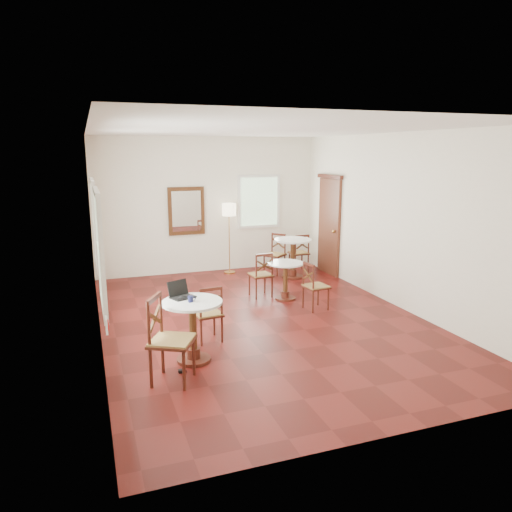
{
  "coord_description": "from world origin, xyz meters",
  "views": [
    {
      "loc": [
        -2.59,
        -6.99,
        2.68
      ],
      "look_at": [
        0.0,
        0.3,
        1.0
      ],
      "focal_mm": 33.86,
      "sensor_mm": 36.0,
      "label": 1
    }
  ],
  "objects_px": {
    "laptop": "(181,293)",
    "water_glass": "(191,297)",
    "floor_lamp": "(229,214)",
    "chair_mid_b": "(315,286)",
    "cafe_table_mid": "(285,277)",
    "chair_back_a": "(299,253)",
    "chair_near_a": "(208,314)",
    "chair_mid_a": "(261,275)",
    "mouse": "(183,297)",
    "chair_near_b": "(170,340)",
    "navy_mug": "(191,299)",
    "chair_back_b": "(275,254)",
    "cafe_table_back": "(293,254)",
    "cafe_table_near": "(193,324)",
    "power_adapter": "(182,371)"
  },
  "relations": [
    {
      "from": "cafe_table_back",
      "to": "cafe_table_mid",
      "type": "bearing_deg",
      "value": -118.56
    },
    {
      "from": "chair_back_a",
      "to": "water_glass",
      "type": "relative_size",
      "value": 9.96
    },
    {
      "from": "chair_near_b",
      "to": "chair_back_a",
      "type": "distance_m",
      "value": 5.78
    },
    {
      "from": "chair_mid_b",
      "to": "mouse",
      "type": "height_order",
      "value": "mouse"
    },
    {
      "from": "chair_near_b",
      "to": "mouse",
      "type": "relative_size",
      "value": 9.9
    },
    {
      "from": "cafe_table_near",
      "to": "chair_back_a",
      "type": "relative_size",
      "value": 0.95
    },
    {
      "from": "chair_mid_a",
      "to": "navy_mug",
      "type": "height_order",
      "value": "navy_mug"
    },
    {
      "from": "cafe_table_near",
      "to": "chair_mid_a",
      "type": "relative_size",
      "value": 0.96
    },
    {
      "from": "chair_back_b",
      "to": "chair_back_a",
      "type": "bearing_deg",
      "value": 55.2
    },
    {
      "from": "chair_back_a",
      "to": "chair_mid_a",
      "type": "bearing_deg",
      "value": 45.33
    },
    {
      "from": "chair_back_a",
      "to": "navy_mug",
      "type": "distance_m",
      "value": 5.24
    },
    {
      "from": "chair_mid_a",
      "to": "chair_back_a",
      "type": "xyz_separation_m",
      "value": [
        1.51,
        1.59,
        0.0
      ]
    },
    {
      "from": "cafe_table_back",
      "to": "navy_mug",
      "type": "height_order",
      "value": "navy_mug"
    },
    {
      "from": "cafe_table_mid",
      "to": "laptop",
      "type": "height_order",
      "value": "laptop"
    },
    {
      "from": "floor_lamp",
      "to": "chair_back_b",
      "type": "bearing_deg",
      "value": -21.79
    },
    {
      "from": "cafe_table_mid",
      "to": "floor_lamp",
      "type": "bearing_deg",
      "value": 100.29
    },
    {
      "from": "laptop",
      "to": "mouse",
      "type": "distance_m",
      "value": 0.07
    },
    {
      "from": "chair_near_b",
      "to": "navy_mug",
      "type": "xyz_separation_m",
      "value": [
        0.35,
        0.44,
        0.33
      ]
    },
    {
      "from": "chair_back_a",
      "to": "mouse",
      "type": "distance_m",
      "value": 5.13
    },
    {
      "from": "cafe_table_near",
      "to": "chair_near_b",
      "type": "distance_m",
      "value": 0.6
    },
    {
      "from": "chair_near_b",
      "to": "chair_mid_a",
      "type": "distance_m",
      "value": 3.6
    },
    {
      "from": "chair_near_a",
      "to": "chair_mid_a",
      "type": "distance_m",
      "value": 2.31
    },
    {
      "from": "chair_mid_a",
      "to": "mouse",
      "type": "xyz_separation_m",
      "value": [
        -1.9,
        -2.22,
        0.41
      ]
    },
    {
      "from": "chair_near_b",
      "to": "chair_mid_b",
      "type": "bearing_deg",
      "value": -28.07
    },
    {
      "from": "cafe_table_mid",
      "to": "chair_back_a",
      "type": "bearing_deg",
      "value": 58.87
    },
    {
      "from": "chair_back_b",
      "to": "cafe_table_back",
      "type": "bearing_deg",
      "value": -12.66
    },
    {
      "from": "chair_back_a",
      "to": "chair_back_b",
      "type": "distance_m",
      "value": 0.6
    },
    {
      "from": "chair_near_a",
      "to": "power_adapter",
      "type": "height_order",
      "value": "chair_near_a"
    },
    {
      "from": "cafe_table_back",
      "to": "chair_near_b",
      "type": "bearing_deg",
      "value": -130.03
    },
    {
      "from": "cafe_table_back",
      "to": "chair_back_b",
      "type": "relative_size",
      "value": 0.95
    },
    {
      "from": "cafe_table_back",
      "to": "chair_mid_b",
      "type": "distance_m",
      "value": 2.16
    },
    {
      "from": "chair_near_b",
      "to": "navy_mug",
      "type": "bearing_deg",
      "value": -10.33
    },
    {
      "from": "chair_back_b",
      "to": "laptop",
      "type": "relative_size",
      "value": 2.42
    },
    {
      "from": "laptop",
      "to": "cafe_table_near",
      "type": "bearing_deg",
      "value": -87.96
    },
    {
      "from": "cafe_table_back",
      "to": "navy_mug",
      "type": "bearing_deg",
      "value": -130.18
    },
    {
      "from": "floor_lamp",
      "to": "mouse",
      "type": "xyz_separation_m",
      "value": [
        -1.85,
        -4.17,
        -0.49
      ]
    },
    {
      "from": "floor_lamp",
      "to": "chair_mid_b",
      "type": "bearing_deg",
      "value": -77.43
    },
    {
      "from": "mouse",
      "to": "navy_mug",
      "type": "xyz_separation_m",
      "value": [
        0.06,
        -0.19,
        0.02
      ]
    },
    {
      "from": "navy_mug",
      "to": "chair_near_b",
      "type": "bearing_deg",
      "value": -128.83
    },
    {
      "from": "cafe_table_back",
      "to": "chair_back_b",
      "type": "distance_m",
      "value": 0.53
    },
    {
      "from": "floor_lamp",
      "to": "water_glass",
      "type": "height_order",
      "value": "floor_lamp"
    },
    {
      "from": "cafe_table_near",
      "to": "chair_back_a",
      "type": "height_order",
      "value": "chair_back_a"
    },
    {
      "from": "chair_mid_b",
      "to": "navy_mug",
      "type": "distance_m",
      "value": 2.86
    },
    {
      "from": "cafe_table_mid",
      "to": "chair_mid_a",
      "type": "distance_m",
      "value": 0.47
    },
    {
      "from": "chair_mid_b",
      "to": "water_glass",
      "type": "xyz_separation_m",
      "value": [
        -2.43,
        -1.34,
        0.45
      ]
    },
    {
      "from": "floor_lamp",
      "to": "navy_mug",
      "type": "xyz_separation_m",
      "value": [
        -1.8,
        -4.36,
        -0.47
      ]
    },
    {
      "from": "floor_lamp",
      "to": "chair_back_a",
      "type": "bearing_deg",
      "value": -12.85
    },
    {
      "from": "cafe_table_mid",
      "to": "chair_mid_b",
      "type": "xyz_separation_m",
      "value": [
        0.25,
        -0.7,
        -0.02
      ]
    },
    {
      "from": "laptop",
      "to": "water_glass",
      "type": "distance_m",
      "value": 0.2
    },
    {
      "from": "cafe_table_near",
      "to": "chair_back_a",
      "type": "distance_m",
      "value": 5.18
    }
  ]
}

